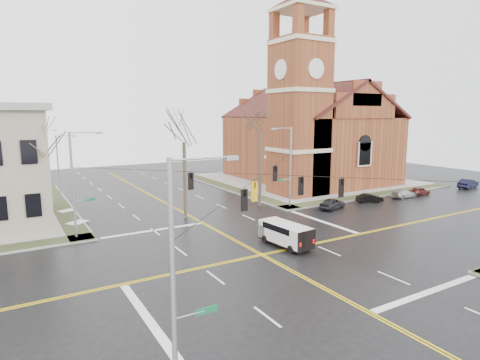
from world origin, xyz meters
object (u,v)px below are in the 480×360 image
parked_car_a (332,203)px  tree_nw_near (184,137)px  parked_car_b (370,198)px  parked_car_d (419,191)px  church (306,128)px  signal_pole_ne (289,165)px  streetlight_north_b (44,152)px  signal_pole_nw (75,182)px  parked_car_c (404,194)px  signal_pole_sw (177,275)px  tree_nw_far (45,150)px  cargo_van (284,232)px  tree_ne (260,126)px  streetlight_north_a (59,165)px  parked_car_e (468,183)px

parked_car_a → tree_nw_near: size_ratio=0.32×
parked_car_b → parked_car_d: (9.10, -0.29, 0.02)m
church → signal_pole_ne: 19.22m
streetlight_north_b → tree_nw_near: (10.13, -34.51, 3.83)m
signal_pole_nw → church: bearing=20.2°
parked_car_a → parked_car_b: parked_car_a is taller
parked_car_c → signal_pole_sw: bearing=119.3°
tree_nw_far → cargo_van: bearing=-38.5°
signal_pole_ne → parked_car_b: 11.43m
parked_car_d → tree_ne: bearing=77.7°
parked_car_d → tree_nw_near: 32.45m
church → tree_nw_far: church is taller
signal_pole_sw → cargo_van: bearing=41.5°
streetlight_north_a → parked_car_b: (32.12, -19.34, -3.94)m
signal_pole_sw → parked_car_a: 33.37m
tree_ne → streetlight_north_b: bearing=119.4°
parked_car_e → parked_car_a: bearing=79.8°
signal_pole_sw → parked_car_c: 43.75m
signal_pole_nw → cargo_van: size_ratio=1.80×
signal_pole_sw → parked_car_b: bearing=31.6°
streetlight_north_b → tree_ne: bearing=-60.6°
parked_car_d → tree_nw_near: bearing=81.7°
streetlight_north_b → parked_car_d: size_ratio=2.49×
signal_pole_ne → parked_car_a: bearing=-39.3°
cargo_van → parked_car_c: bearing=11.5°
streetlight_north_a → parked_car_d: (41.22, -19.63, -3.92)m
signal_pole_nw → tree_nw_near: (10.79, 1.99, 3.35)m
streetlight_north_a → parked_car_d: streetlight_north_a is taller
signal_pole_nw → streetlight_north_a: size_ratio=1.12×
tree_nw_near → signal_pole_sw: bearing=-113.4°
tree_nw_near → tree_ne: tree_ne is taller
signal_pole_nw → tree_nw_near: tree_nw_near is taller
tree_nw_near → parked_car_a: bearing=-18.1°
signal_pole_sw → parked_car_a: (26.45, 19.89, -4.31)m
parked_car_c → parked_car_d: size_ratio=1.14×
parked_car_b → parked_car_c: 5.96m
parked_car_d → tree_nw_far: bearing=84.1°
church → signal_pole_ne: church is taller
tree_nw_far → tree_ne: (21.97, -0.15, 1.68)m
parked_car_d → parked_car_e: bearing=-90.7°
streetlight_north_b → parked_car_d: streetlight_north_b is taller
church → streetlight_north_a: (-35.42, 3.22, -3.97)m
parked_car_b → tree_ne: tree_ne is taller
signal_pole_ne → parked_car_e: bearing=-6.6°
signal_pole_ne → streetlight_north_b: 42.61m
streetlight_north_b → signal_pole_sw: bearing=-90.6°
streetlight_north_a → tree_nw_near: tree_nw_near is taller
signal_pole_sw → streetlight_north_b: 59.51m
signal_pole_nw → tree_nw_far: size_ratio=0.87×
parked_car_a → parked_car_b: bearing=-104.5°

